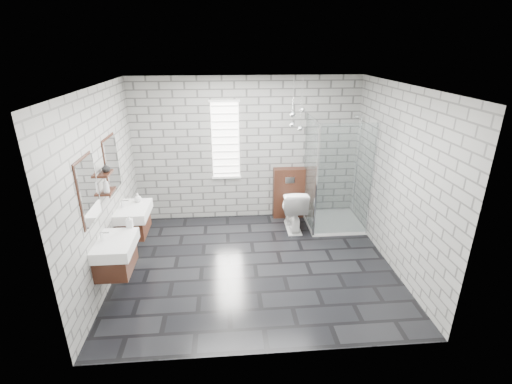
{
  "coord_description": "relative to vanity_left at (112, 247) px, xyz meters",
  "views": [
    {
      "loc": [
        -0.39,
        -4.94,
        3.21
      ],
      "look_at": [
        0.05,
        0.35,
        1.08
      ],
      "focal_mm": 26.0,
      "sensor_mm": 36.0,
      "label": 1
    }
  ],
  "objects": [
    {
      "name": "pendant_cluster",
      "position": [
        2.73,
        1.97,
        1.27
      ],
      "size": [
        0.27,
        0.24,
        0.9
      ],
      "color": "silver",
      "rests_on": "ceiling"
    },
    {
      "name": "wall_front",
      "position": [
        1.91,
        -1.22,
        0.59
      ],
      "size": [
        4.2,
        0.02,
        2.7
      ],
      "primitive_type": "cube",
      "color": "#969591",
      "rests_on": "floor"
    },
    {
      "name": "wall_right",
      "position": [
        4.02,
        0.59,
        0.59
      ],
      "size": [
        0.02,
        3.6,
        2.7
      ],
      "primitive_type": "cube",
      "color": "#969591",
      "rests_on": "floor"
    },
    {
      "name": "vase",
      "position": [
        -0.11,
        0.57,
        0.9
      ],
      "size": [
        0.11,
        0.11,
        0.12
      ],
      "primitive_type": "imported",
      "rotation": [
        0.0,
        0.0,
        -0.01
      ],
      "color": "#B2B2B2",
      "rests_on": "shelf_upper"
    },
    {
      "name": "ceiling",
      "position": [
        1.91,
        0.59,
        1.95
      ],
      "size": [
        4.2,
        3.6,
        0.02
      ],
      "primitive_type": "cube",
      "color": "white",
      "rests_on": "wall_back"
    },
    {
      "name": "cistern_panel",
      "position": [
        2.71,
        2.29,
        -0.26
      ],
      "size": [
        0.6,
        0.2,
        1.0
      ],
      "primitive_type": "cube",
      "color": "#402013",
      "rests_on": "floor"
    },
    {
      "name": "toilet",
      "position": [
        2.71,
        1.77,
        -0.36
      ],
      "size": [
        0.45,
        0.78,
        0.79
      ],
      "primitive_type": "imported",
      "rotation": [
        0.0,
        0.0,
        3.13
      ],
      "color": "white",
      "rests_on": "floor"
    },
    {
      "name": "flush_plate",
      "position": [
        2.71,
        2.19,
        0.04
      ],
      "size": [
        0.18,
        0.01,
        0.12
      ],
      "primitive_type": "cube",
      "color": "silver",
      "rests_on": "cistern_panel"
    },
    {
      "name": "wall_back",
      "position": [
        1.91,
        2.4,
        0.59
      ],
      "size": [
        4.2,
        0.02,
        2.7
      ],
      "primitive_type": "cube",
      "color": "#969591",
      "rests_on": "floor"
    },
    {
      "name": "soap_bottle_b",
      "position": [
        0.08,
        1.25,
        0.17
      ],
      "size": [
        0.15,
        0.15,
        0.15
      ],
      "primitive_type": "imported",
      "rotation": [
        0.0,
        0.0,
        0.39
      ],
      "color": "#B2B2B2",
      "rests_on": "vanity_right"
    },
    {
      "name": "vanity_right",
      "position": [
        0.0,
        1.05,
        0.0
      ],
      "size": [
        0.47,
        0.7,
        1.57
      ],
      "color": "#402013",
      "rests_on": "wall_left"
    },
    {
      "name": "soap_bottle_c",
      "position": [
        -0.11,
        0.45,
        0.69
      ],
      "size": [
        0.11,
        0.11,
        0.22
      ],
      "primitive_type": "imported",
      "rotation": [
        0.0,
        0.0,
        -0.4
      ],
      "color": "#B2B2B2",
      "rests_on": "shelf_lower"
    },
    {
      "name": "shelf_upper",
      "position": [
        -0.12,
        0.54,
        0.82
      ],
      "size": [
        0.14,
        0.3,
        0.03
      ],
      "primitive_type": "cube",
      "color": "#402013",
      "rests_on": "wall_left"
    },
    {
      "name": "soap_bottle_a",
      "position": [
        0.15,
        0.36,
        0.18
      ],
      "size": [
        0.08,
        0.09,
        0.18
      ],
      "primitive_type": "imported",
      "rotation": [
        0.0,
        0.0,
        0.01
      ],
      "color": "#B2B2B2",
      "rests_on": "vanity_left"
    },
    {
      "name": "window",
      "position": [
        1.51,
        2.37,
        0.79
      ],
      "size": [
        0.56,
        0.05,
        1.48
      ],
      "color": "white",
      "rests_on": "wall_back"
    },
    {
      "name": "wall_left",
      "position": [
        -0.2,
        0.59,
        0.59
      ],
      "size": [
        0.02,
        3.6,
        2.7
      ],
      "primitive_type": "cube",
      "color": "#969591",
      "rests_on": "floor"
    },
    {
      "name": "floor",
      "position": [
        1.91,
        0.59,
        -0.77
      ],
      "size": [
        4.2,
        3.6,
        0.02
      ],
      "primitive_type": "cube",
      "color": "black",
      "rests_on": "ground"
    },
    {
      "name": "shelf_lower",
      "position": [
        -0.12,
        0.54,
        0.56
      ],
      "size": [
        0.14,
        0.3,
        0.03
      ],
      "primitive_type": "cube",
      "color": "#402013",
      "rests_on": "wall_left"
    },
    {
      "name": "vanity_left",
      "position": [
        0.0,
        0.0,
        0.0
      ],
      "size": [
        0.47,
        0.7,
        1.57
      ],
      "color": "#402013",
      "rests_on": "wall_left"
    },
    {
      "name": "shower_enclosure",
      "position": [
        3.41,
        1.77,
        -0.25
      ],
      "size": [
        1.0,
        1.0,
        2.03
      ],
      "color": "white",
      "rests_on": "floor"
    }
  ]
}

